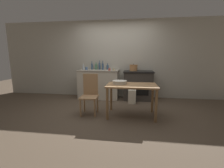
{
  "coord_description": "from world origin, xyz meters",
  "views": [
    {
      "loc": [
        0.56,
        -3.52,
        1.34
      ],
      "look_at": [
        0.0,
        0.54,
        0.61
      ],
      "focal_mm": 24.0,
      "sensor_mm": 36.0,
      "label": 1
    }
  ],
  "objects_px": {
    "stove": "(138,85)",
    "cup_right": "(114,69)",
    "flour_sack": "(132,97)",
    "bottle_left": "(83,67)",
    "work_table": "(132,89)",
    "cup_mid_right": "(109,69)",
    "bottle_mid_left": "(108,67)",
    "bottle_center_right": "(103,66)",
    "bottle_far_left": "(92,66)",
    "mixing_bowl_large": "(120,82)",
    "cup_far_right": "(86,68)",
    "chair": "(90,93)",
    "bottle_center_left": "(100,66)",
    "stock_pot": "(133,68)",
    "bottle_center": "(96,67)"
  },
  "relations": [
    {
      "from": "bottle_mid_left",
      "to": "cup_mid_right",
      "type": "relative_size",
      "value": 2.77
    },
    {
      "from": "bottle_mid_left",
      "to": "bottle_center",
      "type": "xyz_separation_m",
      "value": [
        -0.39,
        -0.01,
        0.01
      ]
    },
    {
      "from": "bottle_mid_left",
      "to": "cup_far_right",
      "type": "relative_size",
      "value": 2.19
    },
    {
      "from": "bottle_mid_left",
      "to": "bottle_center_right",
      "type": "distance_m",
      "value": 0.21
    },
    {
      "from": "bottle_far_left",
      "to": "bottle_mid_left",
      "type": "distance_m",
      "value": 0.53
    },
    {
      "from": "flour_sack",
      "to": "cup_mid_right",
      "type": "bearing_deg",
      "value": 158.87
    },
    {
      "from": "flour_sack",
      "to": "mixing_bowl_large",
      "type": "distance_m",
      "value": 1.11
    },
    {
      "from": "bottle_center_left",
      "to": "stove",
      "type": "bearing_deg",
      "value": -8.35
    },
    {
      "from": "bottle_center",
      "to": "bottle_center_left",
      "type": "bearing_deg",
      "value": 4.77
    },
    {
      "from": "stock_pot",
      "to": "cup_far_right",
      "type": "distance_m",
      "value": 1.52
    },
    {
      "from": "stove",
      "to": "work_table",
      "type": "relative_size",
      "value": 0.83
    },
    {
      "from": "bottle_far_left",
      "to": "stove",
      "type": "bearing_deg",
      "value": -5.78
    },
    {
      "from": "bottle_left",
      "to": "cup_mid_right",
      "type": "relative_size",
      "value": 2.59
    },
    {
      "from": "stock_pot",
      "to": "bottle_left",
      "type": "xyz_separation_m",
      "value": [
        -1.65,
        -0.01,
        -0.0
      ]
    },
    {
      "from": "stove",
      "to": "stock_pot",
      "type": "xyz_separation_m",
      "value": [
        -0.16,
        0.05,
        0.56
      ]
    },
    {
      "from": "stove",
      "to": "bottle_left",
      "type": "height_order",
      "value": "bottle_left"
    },
    {
      "from": "cup_far_right",
      "to": "chair",
      "type": "bearing_deg",
      "value": -69.99
    },
    {
      "from": "flour_sack",
      "to": "cup_right",
      "type": "xyz_separation_m",
      "value": [
        -0.57,
        0.25,
        0.78
      ]
    },
    {
      "from": "stove",
      "to": "bottle_center_left",
      "type": "xyz_separation_m",
      "value": [
        -1.29,
        0.19,
        0.59
      ]
    },
    {
      "from": "chair",
      "to": "cup_mid_right",
      "type": "relative_size",
      "value": 12.71
    },
    {
      "from": "stove",
      "to": "cup_right",
      "type": "xyz_separation_m",
      "value": [
        -0.76,
        -0.23,
        0.52
      ]
    },
    {
      "from": "stove",
      "to": "bottle_left",
      "type": "distance_m",
      "value": 1.89
    },
    {
      "from": "bottle_center",
      "to": "bottle_center_right",
      "type": "relative_size",
      "value": 0.81
    },
    {
      "from": "bottle_left",
      "to": "cup_mid_right",
      "type": "xyz_separation_m",
      "value": [
        0.92,
        -0.25,
        -0.04
      ]
    },
    {
      "from": "bottle_left",
      "to": "cup_right",
      "type": "height_order",
      "value": "bottle_left"
    },
    {
      "from": "bottle_far_left",
      "to": "bottle_center_left",
      "type": "xyz_separation_m",
      "value": [
        0.26,
        0.03,
        0.01
      ]
    },
    {
      "from": "stock_pot",
      "to": "cup_right",
      "type": "distance_m",
      "value": 0.66
    },
    {
      "from": "cup_right",
      "to": "cup_mid_right",
      "type": "bearing_deg",
      "value": 169.87
    },
    {
      "from": "flour_sack",
      "to": "bottle_left",
      "type": "relative_size",
      "value": 2.08
    },
    {
      "from": "bottle_far_left",
      "to": "bottle_mid_left",
      "type": "height_order",
      "value": "bottle_far_left"
    },
    {
      "from": "stove",
      "to": "cup_right",
      "type": "relative_size",
      "value": 10.98
    },
    {
      "from": "bottle_far_left",
      "to": "cup_far_right",
      "type": "distance_m",
      "value": 0.26
    },
    {
      "from": "stove",
      "to": "bottle_center_right",
      "type": "xyz_separation_m",
      "value": [
        -1.15,
        0.04,
        0.59
      ]
    },
    {
      "from": "cup_right",
      "to": "bottle_center_right",
      "type": "bearing_deg",
      "value": 145.57
    },
    {
      "from": "bottle_far_left",
      "to": "mixing_bowl_large",
      "type": "bearing_deg",
      "value": -55.25
    },
    {
      "from": "chair",
      "to": "bottle_center",
      "type": "height_order",
      "value": "bottle_center"
    },
    {
      "from": "bottle_center",
      "to": "cup_far_right",
      "type": "bearing_deg",
      "value": -137.74
    },
    {
      "from": "cup_far_right",
      "to": "cup_right",
      "type": "bearing_deg",
      "value": -10.73
    },
    {
      "from": "cup_mid_right",
      "to": "stock_pot",
      "type": "bearing_deg",
      "value": 19.54
    },
    {
      "from": "work_table",
      "to": "cup_mid_right",
      "type": "distance_m",
      "value": 1.45
    },
    {
      "from": "bottle_mid_left",
      "to": "cup_far_right",
      "type": "bearing_deg",
      "value": -158.95
    },
    {
      "from": "stock_pot",
      "to": "bottle_far_left",
      "type": "bearing_deg",
      "value": 175.64
    },
    {
      "from": "bottle_center_left",
      "to": "cup_far_right",
      "type": "distance_m",
      "value": 0.46
    },
    {
      "from": "work_table",
      "to": "cup_mid_right",
      "type": "height_order",
      "value": "cup_mid_right"
    },
    {
      "from": "bottle_far_left",
      "to": "bottle_mid_left",
      "type": "xyz_separation_m",
      "value": [
        0.53,
        0.04,
        -0.03
      ]
    },
    {
      "from": "chair",
      "to": "bottle_center_right",
      "type": "distance_m",
      "value": 1.54
    },
    {
      "from": "stove",
      "to": "stock_pot",
      "type": "distance_m",
      "value": 0.58
    },
    {
      "from": "work_table",
      "to": "bottle_center_right",
      "type": "xyz_separation_m",
      "value": [
        -0.95,
        1.47,
        0.42
      ]
    },
    {
      "from": "work_table",
      "to": "bottle_center",
      "type": "bearing_deg",
      "value": 126.95
    },
    {
      "from": "bottle_center_left",
      "to": "cup_mid_right",
      "type": "bearing_deg",
      "value": -45.06
    }
  ]
}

